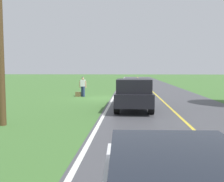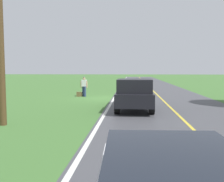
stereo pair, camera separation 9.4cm
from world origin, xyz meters
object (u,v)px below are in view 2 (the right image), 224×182
Objects in this scene: hitchhiker_walking at (84,85)px; utility_pole_roadside at (0,24)px; pickup_truck_passing at (134,93)px; suitcase_carried at (79,94)px.

utility_pole_roadside is (1.33, 11.47, 3.22)m from hitchhiker_walking.
suitcase_carried is at bearing -55.92° from pickup_truck_passing.
utility_pole_roadside is at bearing 83.37° from hitchhiker_walking.
hitchhiker_walking is at bearing -58.56° from pickup_truck_passing.
hitchhiker_walking is 8.14m from pickup_truck_passing.
utility_pole_roadside reaches higher than suitcase_carried.
pickup_truck_passing is 0.65× the size of utility_pole_roadside.
suitcase_carried is at bearing 5.30° from hitchhiker_walking.
utility_pole_roadside reaches higher than pickup_truck_passing.
pickup_truck_passing is 7.88m from utility_pole_roadside.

